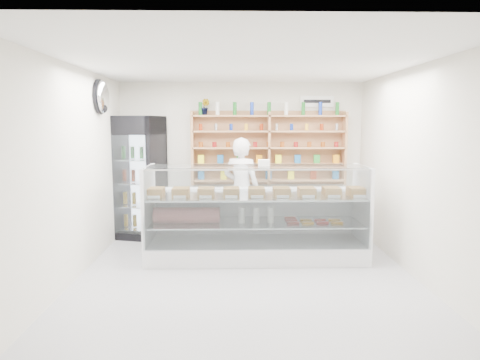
{
  "coord_description": "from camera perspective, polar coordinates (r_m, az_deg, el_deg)",
  "views": [
    {
      "loc": [
        -0.21,
        -5.53,
        2.04
      ],
      "look_at": [
        -0.06,
        0.9,
        1.19
      ],
      "focal_mm": 32.0,
      "sensor_mm": 36.0,
      "label": 1
    }
  ],
  "objects": [
    {
      "name": "drinks_cooler",
      "position": [
        7.89,
        -13.28,
        0.41
      ],
      "size": [
        0.94,
        0.93,
        2.18
      ],
      "rotation": [
        0.0,
        0.0,
        -0.24
      ],
      "color": "black",
      "rests_on": "floor"
    },
    {
      "name": "display_counter",
      "position": [
        6.55,
        2.12,
        -7.15
      ],
      "size": [
        3.27,
        0.98,
        1.42
      ],
      "color": "white",
      "rests_on": "floor"
    },
    {
      "name": "security_mirror",
      "position": [
        7.02,
        -17.83,
        10.51
      ],
      "size": [
        0.15,
        0.5,
        0.5
      ],
      "primitive_type": "ellipsoid",
      "color": "silver",
      "rests_on": "left_wall"
    },
    {
      "name": "wall_sign",
      "position": [
        8.17,
        10.23,
        10.27
      ],
      "size": [
        0.62,
        0.03,
        0.2
      ],
      "primitive_type": "cube",
      "color": "white",
      "rests_on": "back_wall"
    },
    {
      "name": "shop_worker",
      "position": [
        7.44,
        0.19,
        -1.27
      ],
      "size": [
        0.78,
        0.66,
        1.81
      ],
      "primitive_type": "imported",
      "rotation": [
        0.0,
        0.0,
        2.73
      ],
      "color": "silver",
      "rests_on": "floor"
    },
    {
      "name": "wall_shelving",
      "position": [
        7.91,
        3.86,
        4.27
      ],
      "size": [
        2.84,
        0.28,
        1.33
      ],
      "color": "tan",
      "rests_on": "back_wall"
    },
    {
      "name": "room",
      "position": [
        5.57,
        0.85,
        0.91
      ],
      "size": [
        5.0,
        5.0,
        5.0
      ],
      "color": "#9F9FA3",
      "rests_on": "ground"
    },
    {
      "name": "potted_plant",
      "position": [
        7.89,
        -4.66,
        9.68
      ],
      "size": [
        0.2,
        0.18,
        0.29
      ],
      "primitive_type": "imported",
      "rotation": [
        0.0,
        0.0,
        -0.42
      ],
      "color": "#1E6626",
      "rests_on": "wall_shelving"
    }
  ]
}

